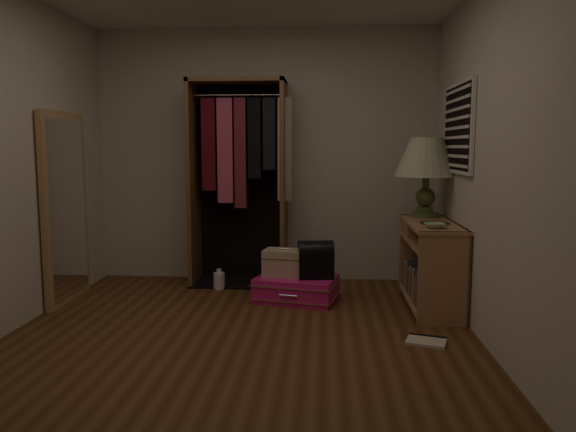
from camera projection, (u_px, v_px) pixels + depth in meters
The scene contains 13 objects.
ground at pixel (238, 343), 4.02m from camera, with size 4.00×4.00×0.00m, color #502F16.
room_walls at pixel (247, 131), 3.87m from camera, with size 3.52×4.02×2.60m.
console_bookshelf at pixel (430, 262), 4.90m from camera, with size 0.42×1.12×0.75m.
open_wardrobe at pixel (242, 166), 5.64m from camera, with size 1.01×0.50×2.05m.
floor_mirror at pixel (65, 208), 5.01m from camera, with size 0.06×0.80×1.70m.
pink_suitcase at pixel (296, 289), 5.11m from camera, with size 0.82×0.67×0.22m.
train_case at pixel (283, 262), 5.14m from camera, with size 0.39×0.31×0.26m.
black_bag at pixel (316, 259), 5.04m from camera, with size 0.34×0.24×0.34m.
table_lamp at pixel (426, 159), 5.12m from camera, with size 0.59×0.59×0.73m.
brass_tray at pixel (435, 223), 4.70m from camera, with size 0.28×0.28×0.01m.
ceramic_bowl at pixel (435, 226), 4.46m from camera, with size 0.17×0.17×0.04m, color #99B698.
white_jug at pixel (219, 280), 5.54m from camera, with size 0.13×0.13×0.20m.
floor_book at pixel (427, 341), 4.03m from camera, with size 0.33×0.29×0.03m.
Camera 1 is at (0.61, -3.84, 1.39)m, focal length 35.00 mm.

